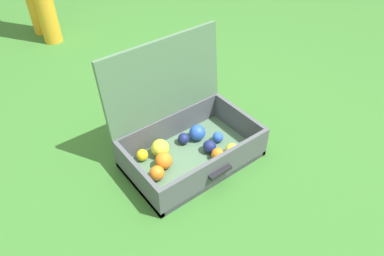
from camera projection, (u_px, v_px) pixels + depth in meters
ground_plane at (203, 148)px, 1.69m from camera, size 16.00×16.00×0.00m
open_suitcase at (184, 136)px, 1.58m from camera, size 0.57×0.42×0.51m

